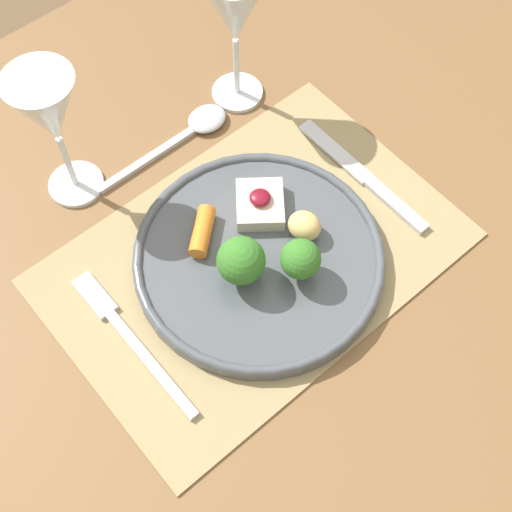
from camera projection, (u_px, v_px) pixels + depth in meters
name	position (u px, v px, depth m)	size (l,w,h in m)	color
ground_plane	(255.00, 428.00, 1.50)	(8.00, 8.00, 0.00)	brown
dining_table	(254.00, 291.00, 0.93)	(1.37, 1.03, 0.75)	brown
placemat	(254.00, 257.00, 0.85)	(0.48, 0.32, 0.00)	#9E895B
dinner_plate	(257.00, 257.00, 0.83)	(0.30, 0.30, 0.08)	#4C5156
fork	(126.00, 333.00, 0.80)	(0.02, 0.22, 0.01)	silver
knife	(370.00, 182.00, 0.90)	(0.02, 0.22, 0.01)	silver
spoon	(194.00, 127.00, 0.94)	(0.20, 0.04, 0.02)	silver
wine_glass_near	(235.00, 14.00, 0.85)	(0.08, 0.08, 0.20)	white
wine_glass_far	(50.00, 115.00, 0.78)	(0.08, 0.08, 0.19)	white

